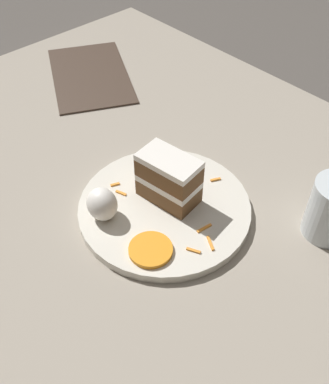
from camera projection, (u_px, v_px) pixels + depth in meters
The scene contains 8 objects.
ground_plane at pixel (179, 198), 0.78m from camera, with size 6.00×6.00×0.00m, color #4C4742.
dining_table at pixel (180, 194), 0.78m from camera, with size 1.25×0.83×0.02m, color gray.
plate at pixel (164, 208), 0.73m from camera, with size 0.28×0.28×0.02m, color silver.
cake_slice at pixel (169, 179), 0.70m from camera, with size 0.10×0.07×0.08m.
cream_dollop at pixel (102, 204), 0.68m from camera, with size 0.05×0.05×0.05m, color white.
orange_garnish at pixel (151, 250), 0.65m from camera, with size 0.07×0.07×0.01m, color orange.
carrot_shreds_scatter at pixel (173, 203), 0.72m from camera, with size 0.21×0.18×0.00m.
menu_card at pixel (90, 75), 1.03m from camera, with size 0.17×0.28×0.00m, color #423328.
Camera 1 is at (0.38, -0.39, 0.56)m, focal length 42.00 mm.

